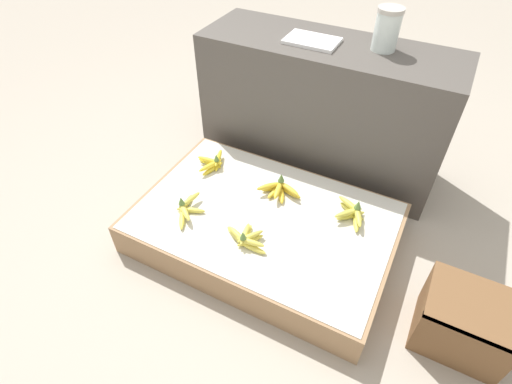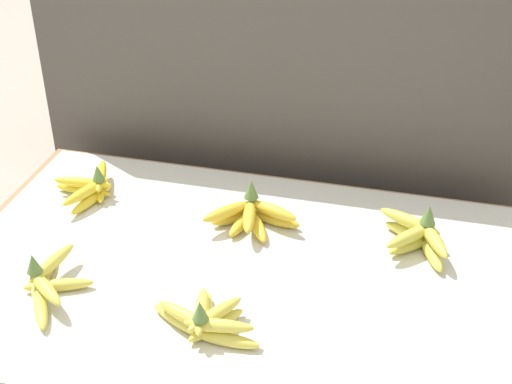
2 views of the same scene
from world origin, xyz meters
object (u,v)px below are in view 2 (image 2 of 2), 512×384
(banana_bunch_middle_midleft, at_px, (252,215))
(banana_bunch_front_left, at_px, (47,281))
(banana_bunch_middle_left, at_px, (91,187))
(banana_bunch_front_midleft, at_px, (205,320))
(banana_bunch_middle_midright, at_px, (419,235))

(banana_bunch_middle_midleft, bearing_deg, banana_bunch_front_left, -136.51)
(banana_bunch_middle_left, relative_size, banana_bunch_middle_midleft, 1.00)
(banana_bunch_front_midleft, bearing_deg, banana_bunch_middle_midright, 44.41)
(banana_bunch_front_midleft, height_order, banana_bunch_middle_left, banana_bunch_front_midleft)
(banana_bunch_front_left, xyz_separation_m, banana_bunch_front_midleft, (0.36, -0.03, 0.00))
(banana_bunch_front_left, relative_size, banana_bunch_middle_left, 1.07)
(banana_bunch_middle_left, xyz_separation_m, banana_bunch_middle_midright, (0.82, -0.02, 0.00))
(banana_bunch_front_left, height_order, banana_bunch_middle_midright, banana_bunch_middle_midright)
(banana_bunch_front_left, distance_m, banana_bunch_middle_midleft, 0.49)
(banana_bunch_front_left, relative_size, banana_bunch_middle_midleft, 1.07)
(banana_bunch_front_midleft, distance_m, banana_bunch_middle_midleft, 0.37)
(banana_bunch_front_left, distance_m, banana_bunch_middle_left, 0.38)
(banana_bunch_middle_midleft, distance_m, banana_bunch_middle_midright, 0.39)
(banana_bunch_middle_midleft, bearing_deg, banana_bunch_middle_midright, 1.50)
(banana_bunch_front_left, distance_m, banana_bunch_middle_midright, 0.83)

